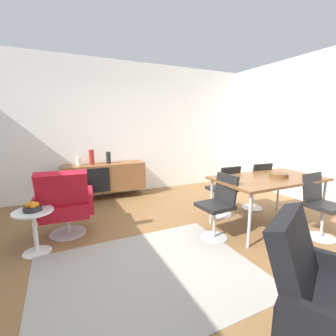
{
  "coord_description": "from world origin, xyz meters",
  "views": [
    {
      "loc": [
        -1.19,
        -2.45,
        1.51
      ],
      "look_at": [
        0.25,
        0.59,
        0.87
      ],
      "focal_mm": 24.91,
      "sensor_mm": 36.0,
      "label": 1
    }
  ],
  "objects": [
    {
      "name": "dining_chair_back_left",
      "position": [
        1.22,
        0.48,
        0.47
      ],
      "size": [
        0.41,
        0.43,
        0.86
      ],
      "color": "black",
      "rests_on": "ground_plane"
    },
    {
      "name": "dining_chair_front_right",
      "position": [
        1.91,
        -0.64,
        0.47
      ],
      "size": [
        0.42,
        0.44,
        0.86
      ],
      "color": "black",
      "rests_on": "ground_plane"
    },
    {
      "name": "wall_right",
      "position": [
        3.2,
        0.0,
        1.4
      ],
      "size": [
        0.12,
        5.6,
        2.8
      ],
      "primitive_type": "cube",
      "color": "white",
      "rests_on": "ground_plane"
    },
    {
      "name": "ground_plane",
      "position": [
        0.0,
        0.0,
        0.0
      ],
      "size": [
        8.32,
        8.32,
        0.0
      ],
      "primitive_type": "plane",
      "color": "brown"
    },
    {
      "name": "vase_ceramic_small",
      "position": [
        -0.61,
        2.3,
        0.87
      ],
      "size": [
        0.1,
        0.1,
        0.3
      ],
      "color": "maroon",
      "rests_on": "sideboard"
    },
    {
      "name": "vase_sculptural_dark",
      "position": [
        -0.28,
        2.3,
        0.84
      ],
      "size": [
        0.09,
        0.09,
        0.24
      ],
      "color": "black",
      "rests_on": "sideboard"
    },
    {
      "name": "dining_table",
      "position": [
        1.57,
        -0.08,
        0.7
      ],
      "size": [
        1.6,
        0.9,
        0.74
      ],
      "color": "brown",
      "rests_on": "ground_plane"
    },
    {
      "name": "fruit_bowl",
      "position": [
        -1.51,
        0.53,
        0.56
      ],
      "size": [
        0.2,
        0.2,
        0.11
      ],
      "color": "#262628",
      "rests_on": "side_table_round"
    },
    {
      "name": "vase_cobalt",
      "position": [
        -0.85,
        2.3,
        0.81
      ],
      "size": [
        0.1,
        0.1,
        0.25
      ],
      "color": "beige",
      "rests_on": "sideboard"
    },
    {
      "name": "wooden_bowl_on_table",
      "position": [
        1.71,
        -0.13,
        0.77
      ],
      "size": [
        0.26,
        0.26,
        0.06
      ],
      "primitive_type": "cylinder",
      "color": "brown",
      "rests_on": "dining_table"
    },
    {
      "name": "wall_back",
      "position": [
        0.0,
        2.6,
        1.4
      ],
      "size": [
        6.8,
        0.12,
        2.8
      ],
      "primitive_type": "cube",
      "color": "white",
      "rests_on": "ground_plane"
    },
    {
      "name": "dining_chair_near_window",
      "position": [
        0.68,
        -0.07,
        0.47
      ],
      "size": [
        0.45,
        0.43,
        0.86
      ],
      "color": "black",
      "rests_on": "ground_plane"
    },
    {
      "name": "lounge_chair_red",
      "position": [
        -1.16,
        0.83,
        0.47
      ],
      "size": [
        0.77,
        0.71,
        0.95
      ],
      "color": "red",
      "rests_on": "ground_plane"
    },
    {
      "name": "sideboard",
      "position": [
        -0.37,
        2.3,
        0.44
      ],
      "size": [
        1.6,
        0.45,
        0.72
      ],
      "color": "brown",
      "rests_on": "ground_plane"
    },
    {
      "name": "armchair_black_shell",
      "position": [
        0.22,
        -1.71,
        0.47
      ],
      "size": [
        0.87,
        0.86,
        0.95
      ],
      "color": "black",
      "rests_on": "ground_plane"
    },
    {
      "name": "dining_chair_back_right",
      "position": [
        1.91,
        0.48,
        0.47
      ],
      "size": [
        0.43,
        0.45,
        0.86
      ],
      "color": "black",
      "rests_on": "ground_plane"
    },
    {
      "name": "area_rug",
      "position": [
        -0.45,
        -0.43,
        0.0
      ],
      "size": [
        2.2,
        1.7,
        0.01
      ],
      "primitive_type": "cube",
      "color": "gray",
      "rests_on": "ground_plane"
    },
    {
      "name": "side_table_round",
      "position": [
        -1.51,
        0.53,
        0.32
      ],
      "size": [
        0.44,
        0.44,
        0.52
      ],
      "color": "white",
      "rests_on": "ground_plane"
    }
  ]
}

